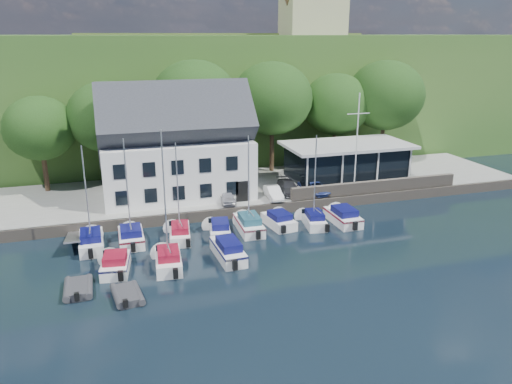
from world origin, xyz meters
TOP-DOWN VIEW (x-y plane):
  - ground at (0.00, 0.00)m, footprint 180.00×180.00m
  - quay at (0.00, 17.50)m, footprint 60.00×13.00m
  - quay_face at (0.00, 11.00)m, footprint 60.00×0.30m
  - hillside at (0.00, 62.00)m, footprint 160.00×75.00m
  - field_patch at (8.00, 70.00)m, footprint 50.00×30.00m
  - farmhouse at (22.00, 52.00)m, footprint 10.40×7.00m
  - harbor_building at (-7.00, 16.50)m, footprint 14.40×8.20m
  - club_pavilion at (11.00, 16.00)m, footprint 13.20×7.20m
  - seawall at (12.00, 11.40)m, footprint 18.00×0.50m
  - gangway at (-16.50, 9.00)m, footprint 1.20×6.00m
  - car_silver at (-3.01, 12.65)m, footprint 1.54×3.42m
  - car_white at (1.58, 12.53)m, footprint 1.47×3.64m
  - car_dgrey at (3.55, 13.68)m, footprint 2.14×4.40m
  - car_blue at (6.05, 12.92)m, footprint 1.88×3.81m
  - flagpole at (9.98, 12.11)m, footprint 2.36×0.20m
  - tree_0 at (-19.48, 21.61)m, footprint 6.96×6.96m
  - tree_1 at (-13.10, 21.44)m, footprint 7.89×7.89m
  - tree_2 at (-4.04, 21.94)m, footprint 9.29×9.29m
  - tree_3 at (4.75, 22.41)m, footprint 9.04×9.04m
  - tree_4 at (12.73, 22.62)m, footprint 7.96×7.96m
  - tree_5 at (18.57, 21.58)m, footprint 9.02×9.02m
  - boat_r1_0 at (-15.20, 7.73)m, footprint 2.06×6.25m
  - boat_r1_1 at (-12.14, 7.77)m, footprint 2.14×5.51m
  - boat_r1_2 at (-8.25, 7.54)m, footprint 2.56×6.07m
  - boat_r1_3 at (-4.95, 7.31)m, footprint 2.66×5.42m
  - boat_r1_4 at (-2.32, 7.62)m, footprint 2.18×6.53m
  - boat_r1_5 at (0.49, 7.86)m, footprint 2.73×5.56m
  - boat_r1_6 at (3.51, 7.20)m, footprint 2.56×5.84m
  - boat_r1_7 at (6.26, 7.02)m, footprint 2.15×6.24m
  - boat_r2_0 at (-13.52, 2.97)m, footprint 2.69×5.25m
  - boat_r2_1 at (-9.85, 2.55)m, footprint 2.46×6.05m
  - boat_r2_2 at (-5.34, 2.84)m, footprint 2.16×6.63m
  - dinghy_0 at (-15.99, 0.59)m, footprint 1.91×3.16m
  - dinghy_1 at (-12.97, -1.20)m, footprint 2.20×3.26m

SIDE VIEW (x-z plane):
  - ground at x=0.00m, z-range 0.00..0.00m
  - gangway at x=-16.50m, z-range -0.70..0.70m
  - dinghy_1 at x=-12.97m, z-range 0.00..0.71m
  - dinghy_0 at x=-15.99m, z-range 0.00..0.73m
  - quay at x=0.00m, z-range 0.00..1.00m
  - quay_face at x=0.00m, z-range 0.00..1.00m
  - boat_r1_5 at x=0.49m, z-range 0.00..1.37m
  - boat_r1_3 at x=-4.95m, z-range 0.00..1.39m
  - boat_r2_0 at x=-13.52m, z-range 0.00..1.45m
  - boat_r1_7 at x=6.26m, z-range 0.00..1.49m
  - boat_r2_2 at x=-5.34m, z-range 0.00..1.57m
  - car_silver at x=-3.01m, z-range 1.00..2.14m
  - car_white at x=1.58m, z-range 1.00..2.17m
  - seawall at x=12.00m, z-range 1.00..2.20m
  - car_dgrey at x=3.55m, z-range 1.00..2.23m
  - car_blue at x=6.05m, z-range 1.00..2.25m
  - club_pavilion at x=11.00m, z-range 1.00..5.10m
  - boat_r1_6 at x=3.51m, z-range 0.00..8.19m
  - boat_r1_2 at x=-8.25m, z-range 0.00..8.40m
  - boat_r1_1 at x=-12.14m, z-range 0.00..9.02m
  - boat_r2_1 at x=-9.85m, z-range 0.00..9.11m
  - boat_r1_4 at x=-2.32m, z-range 0.00..9.22m
  - boat_r1_0 at x=-15.20m, z-range 0.00..9.24m
  - harbor_building at x=-7.00m, z-range 1.00..9.70m
  - tree_0 at x=-19.48m, z-range 1.00..10.52m
  - flagpole at x=9.98m, z-range 1.00..10.84m
  - tree_1 at x=-13.10m, z-range 1.00..11.78m
  - tree_4 at x=12.73m, z-range 1.00..11.88m
  - tree_5 at x=18.57m, z-range 1.00..13.33m
  - tree_3 at x=4.75m, z-range 1.00..13.36m
  - tree_2 at x=-4.04m, z-range 1.00..13.70m
  - hillside at x=0.00m, z-range 0.00..16.00m
  - field_patch at x=8.00m, z-range 16.00..16.30m
  - farmhouse at x=22.00m, z-range 16.00..24.20m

